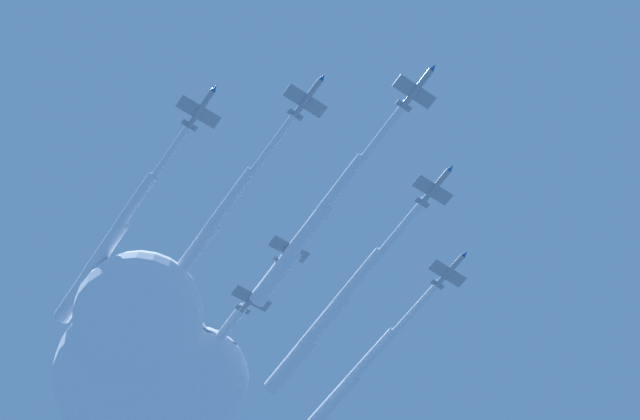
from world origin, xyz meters
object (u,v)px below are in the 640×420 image
object	(u,v)px
jet_port_outer	(195,374)
jet_port_mid	(333,401)
jet_lead	(308,232)
jet_starboard_inner	(193,255)
jet_port_inner	(323,323)
jet_starboard_mid	(106,250)
jet_starboard_outer	(166,407)

from	to	relation	value
jet_port_outer	jet_port_mid	bearing A→B (deg)	-91.47
jet_lead	jet_starboard_inner	bearing A→B (deg)	58.62
jet_starboard_inner	jet_port_mid	bearing A→B (deg)	-54.60
jet_starboard_inner	jet_port_outer	xyz separation A→B (m)	(27.67, -7.13, -0.70)
jet_port_inner	jet_port_outer	distance (m)	30.59
jet_starboard_mid	jet_port_mid	bearing A→B (deg)	-67.61
jet_port_inner	jet_starboard_mid	world-z (taller)	jet_starboard_mid
jet_starboard_inner	jet_port_outer	bearing A→B (deg)	-14.45
jet_lead	jet_starboard_outer	world-z (taller)	jet_starboard_outer
jet_lead	jet_port_outer	xyz separation A→B (m)	(40.05, 13.17, 0.98)
jet_port_inner	jet_starboard_outer	size ratio (longest dim) A/B	1.08
jet_port_inner	jet_lead	bearing A→B (deg)	154.52
jet_lead	jet_starboard_mid	bearing A→B (deg)	65.85
jet_lead	jet_port_outer	world-z (taller)	jet_port_outer
jet_lead	jet_port_inner	distance (m)	21.13
jet_port_mid	jet_starboard_outer	distance (m)	36.24
jet_lead	jet_starboard_inner	world-z (taller)	jet_starboard_inner
jet_port_inner	jet_port_mid	world-z (taller)	jet_port_mid
jet_lead	jet_starboard_mid	world-z (taller)	jet_starboard_mid
jet_port_inner	jet_port_outer	world-z (taller)	jet_port_outer
jet_port_outer	jet_starboard_inner	bearing A→B (deg)	165.55
jet_starboard_mid	jet_starboard_inner	bearing A→B (deg)	-104.29
jet_starboard_inner	jet_port_mid	distance (m)	46.41
jet_port_inner	jet_starboard_inner	xyz separation A→B (m)	(-6.70, 29.39, 1.59)
jet_starboard_mid	jet_port_outer	world-z (taller)	jet_starboard_mid
jet_starboard_inner	jet_starboard_outer	world-z (taller)	jet_starboard_inner
jet_lead	jet_port_mid	distance (m)	43.07
jet_starboard_mid	jet_lead	bearing A→B (deg)	-114.15
jet_starboard_mid	jet_port_outer	xyz separation A→B (m)	(23.35, -24.08, -1.20)
jet_lead	jet_port_outer	size ratio (longest dim) A/B	0.95
jet_starboard_mid	jet_port_inner	bearing A→B (deg)	-87.06
jet_lead	jet_starboard_outer	bearing A→B (deg)	18.97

